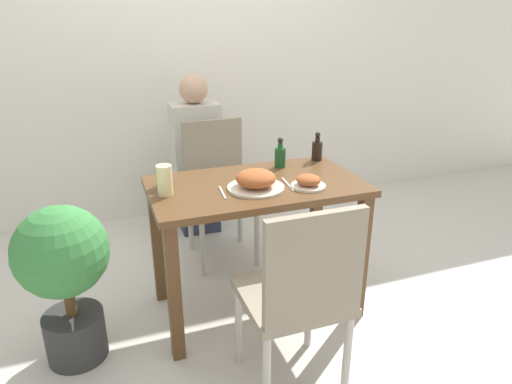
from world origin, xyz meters
The scene contains 15 objects.
ground_plane centered at (0.00, 0.00, 0.00)m, with size 16.00×16.00×0.00m, color beige.
wall_back centered at (0.00, 1.50, 1.30)m, with size 8.00×0.05×2.60m.
dining_table centered at (0.00, 0.00, 0.62)m, with size 1.09×0.62×0.75m.
chair_near centered at (-0.05, -0.66, 0.52)m, with size 0.42×0.42×0.91m.
chair_far centered at (-0.02, 0.68, 0.52)m, with size 0.42×0.42×0.91m.
food_plate centered at (-0.03, -0.08, 0.79)m, with size 0.28×0.28×0.10m.
side_plate centered at (0.23, -0.14, 0.77)m, with size 0.17×0.17×0.06m.
drink_cup centered at (-0.45, 0.11, 0.79)m, with size 0.08×0.08×0.09m.
juice_glass centered at (-0.46, -0.01, 0.82)m, with size 0.07×0.07×0.15m.
sauce_bottle centered at (0.47, 0.25, 0.81)m, with size 0.06×0.06×0.17m.
condiment_bottle centered at (0.22, 0.20, 0.81)m, with size 0.06×0.06×0.17m.
fork_utensil centered at (-0.20, -0.08, 0.75)m, with size 0.02×0.16×0.00m.
spoon_utensil centered at (0.14, -0.08, 0.75)m, with size 0.03×0.20×0.00m.
potted_plant_left centered at (-0.95, -0.09, 0.48)m, with size 0.42×0.42×0.78m.
person_figure centered at (-0.07, 1.07, 0.58)m, with size 0.34×0.22×1.17m.
Camera 1 is at (-0.74, -2.06, 1.56)m, focal length 32.00 mm.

